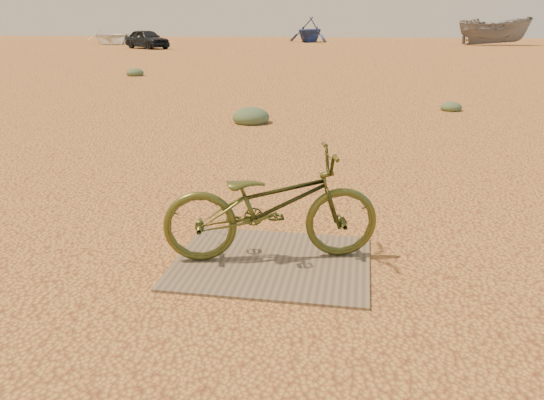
% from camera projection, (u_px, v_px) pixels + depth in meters
% --- Properties ---
extents(ground, '(120.00, 120.00, 0.00)m').
position_uv_depth(ground, '(325.00, 250.00, 4.42)').
color(ground, gold).
rests_on(ground, ground).
extents(plywood_board, '(1.52, 1.22, 0.02)m').
position_uv_depth(plywood_board, '(272.00, 262.00, 4.18)').
color(plywood_board, '#706148').
rests_on(plywood_board, ground).
extents(bicycle, '(1.77, 0.99, 0.88)m').
position_uv_depth(bicycle, '(271.00, 205.00, 4.10)').
color(bicycle, '#464C1D').
rests_on(bicycle, plywood_board).
extents(car, '(3.92, 3.35, 1.27)m').
position_uv_depth(car, '(147.00, 39.00, 36.08)').
color(car, black).
rests_on(car, ground).
extents(boat_near_left, '(6.05, 6.89, 1.19)m').
position_uv_depth(boat_near_left, '(111.00, 36.00, 43.49)').
color(boat_near_left, white).
rests_on(boat_near_left, ground).
extents(boat_far_left, '(4.66, 5.01, 2.15)m').
position_uv_depth(boat_far_left, '(310.00, 29.00, 46.93)').
color(boat_far_left, navy).
rests_on(boat_far_left, ground).
extents(boat_mid_right, '(5.54, 2.32, 2.10)m').
position_uv_depth(boat_mid_right, '(494.00, 31.00, 40.91)').
color(boat_mid_right, slate).
rests_on(boat_mid_right, ground).
extents(kale_a, '(0.69, 0.69, 0.38)m').
position_uv_depth(kale_a, '(251.00, 123.00, 9.94)').
color(kale_a, '#4B6041').
rests_on(kale_a, ground).
extents(kale_b, '(0.44, 0.44, 0.24)m').
position_uv_depth(kale_b, '(451.00, 111.00, 11.29)').
color(kale_b, '#4B6041').
rests_on(kale_b, ground).
extents(kale_c, '(0.60, 0.60, 0.33)m').
position_uv_depth(kale_c, '(135.00, 76.00, 18.42)').
color(kale_c, '#4B6041').
rests_on(kale_c, ground).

